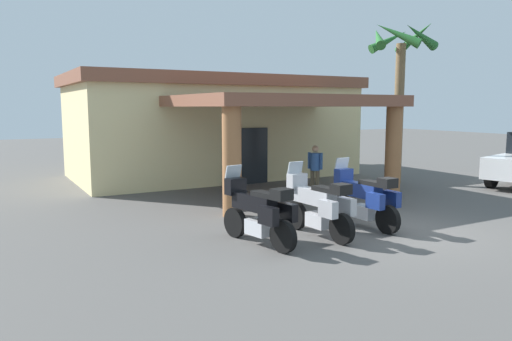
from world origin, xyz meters
TOP-DOWN VIEW (x-y plane):
  - ground_plane at (0.00, 0.00)m, footprint 80.00×80.00m
  - motel_building at (-0.06, 10.39)m, footprint 11.71×11.23m
  - motorcycle_black at (-3.42, 0.38)m, footprint 0.92×2.19m
  - motorcycle_silver at (-1.93, 0.33)m, footprint 0.74×2.21m
  - motorcycle_blue at (-0.44, 0.52)m, footprint 0.72×2.21m
  - pedestrian at (1.03, 4.72)m, footprint 0.32×0.47m
  - palm_tree_near_portico at (5.14, 5.30)m, footprint 2.47×2.53m

SIDE VIEW (x-z plane):
  - ground_plane at x=0.00m, z-range 0.00..0.00m
  - motorcycle_black at x=-3.42m, z-range -0.11..1.50m
  - motorcycle_silver at x=-1.93m, z-range -0.11..1.50m
  - motorcycle_blue at x=-0.44m, z-range -0.11..1.50m
  - pedestrian at x=1.03m, z-range 0.12..1.74m
  - motel_building at x=-0.06m, z-range 0.06..4.16m
  - palm_tree_near_portico at x=5.14m, z-range 1.33..7.41m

